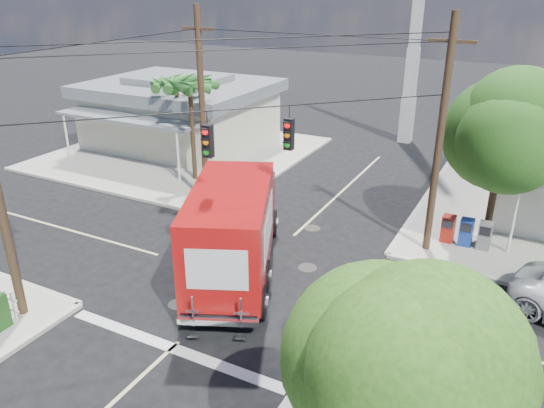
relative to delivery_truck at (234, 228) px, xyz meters
The scene contains 12 objects.
ground 1.94m from the delivery_truck, 25.36° to the right, with size 120.00×120.00×0.00m, color black.
sidewalk_nw 14.83m from the delivery_truck, 134.08° to the left, with size 14.12×14.12×0.14m.
road_markings 2.61m from the delivery_truck, 70.26° to the right, with size 32.00×32.00×0.01m.
building_nw 16.65m from the delivery_truck, 133.06° to the left, with size 10.80×10.20×4.30m.
radio_tower 20.10m from the delivery_truck, 86.70° to the left, with size 0.80×0.80×17.00m.
tree_ne_front 10.58m from the delivery_truck, 39.45° to the left, with size 4.21×4.14×6.66m.
tree_se 10.97m from the delivery_truck, 44.62° to the right, with size 3.67×3.54×5.62m.
palm_nw_front 10.46m from the delivery_truck, 133.64° to the left, with size 3.01×3.08×5.59m.
palm_nw_back 12.75m from the delivery_truck, 135.54° to the left, with size 3.01×3.08×5.19m.
utility_poles 3.29m from the delivery_truck, 126.03° to the left, with size 12.00×10.68×9.00m.
vending_boxes 9.33m from the delivery_truck, 39.57° to the left, with size 1.90×0.50×1.10m.
delivery_truck is the anchor object (origin of this frame).
Camera 1 is at (8.43, -14.10, 9.96)m, focal length 35.00 mm.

